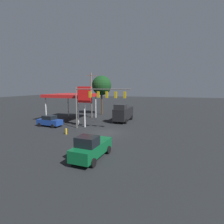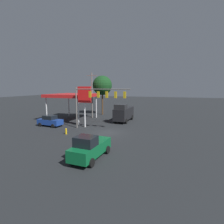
{
  "view_description": "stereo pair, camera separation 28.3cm",
  "coord_description": "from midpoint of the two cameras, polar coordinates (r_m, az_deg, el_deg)",
  "views": [
    {
      "loc": [
        -8.77,
        24.07,
        6.82
      ],
      "look_at": [
        0.0,
        -2.0,
        2.86
      ],
      "focal_mm": 28.0,
      "sensor_mm": 36.0,
      "label": 1
    },
    {
      "loc": [
        -9.04,
        23.98,
        6.82
      ],
      "look_at": [
        0.0,
        -2.0,
        2.86
      ],
      "focal_mm": 28.0,
      "sensor_mm": 36.0,
      "label": 2
    }
  ],
  "objects": [
    {
      "name": "sedan_waiting",
      "position": [
        32.37,
        -19.92,
        -2.76
      ],
      "size": [
        4.53,
        2.33,
        1.93
      ],
      "rotation": [
        0.0,
        0.0,
        -0.08
      ],
      "color": "navy",
      "rests_on": "ground"
    },
    {
      "name": "utility_pole",
      "position": [
        38.82,
        -6.93,
        5.77
      ],
      "size": [
        2.4,
        0.26,
        9.88
      ],
      "color": "slate",
      "rests_on": "ground"
    },
    {
      "name": "gas_station_canopy",
      "position": [
        37.02,
        -13.09,
        5.22
      ],
      "size": [
        8.26,
        9.02,
        5.41
      ],
      "color": "red",
      "rests_on": "ground"
    },
    {
      "name": "fire_hydrant",
      "position": [
        26.36,
        -15.04,
        -6.12
      ],
      "size": [
        0.24,
        0.24,
        0.88
      ],
      "color": "gold",
      "rests_on": "ground"
    },
    {
      "name": "street_tree",
      "position": [
        43.14,
        -3.6,
        8.63
      ],
      "size": [
        4.73,
        4.73,
        9.56
      ],
      "color": "#4C331E",
      "rests_on": "ground"
    },
    {
      "name": "traffic_signal_assembly",
      "position": [
        27.52,
        -4.81,
        4.85
      ],
      "size": [
        9.22,
        0.43,
        6.78
      ],
      "color": "slate",
      "rests_on": "ground"
    },
    {
      "name": "pickup_parked",
      "position": [
        17.04,
        -7.3,
        -11.47
      ],
      "size": [
        2.48,
        5.3,
        2.4
      ],
      "rotation": [
        0.0,
        0.0,
        1.52
      ],
      "color": "#0C592D",
      "rests_on": "ground"
    },
    {
      "name": "price_sign",
      "position": [
        29.68,
        -9.31,
        4.83
      ],
      "size": [
        2.41,
        0.27,
        6.9
      ],
      "color": "silver",
      "rests_on": "ground"
    },
    {
      "name": "ground_plane",
      "position": [
        26.51,
        -1.7,
        -6.73
      ],
      "size": [
        200.0,
        200.0,
        0.0
      ],
      "primitive_type": "plane",
      "color": "black"
    },
    {
      "name": "delivery_truck",
      "position": [
        34.81,
        3.46,
        -0.3
      ],
      "size": [
        2.75,
        6.88,
        3.58
      ],
      "rotation": [
        0.0,
        0.0,
        1.54
      ],
      "color": "black",
      "rests_on": "ground"
    }
  ]
}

